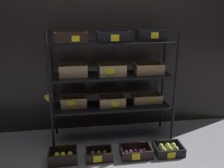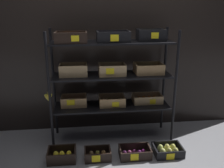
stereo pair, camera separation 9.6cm
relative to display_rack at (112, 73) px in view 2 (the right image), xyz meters
The scene contains 7 objects.
ground_plane 0.89m from the display_rack, 34.23° to the right, with size 10.00×10.00×0.00m, color gray.
storefront_wall 0.54m from the display_rack, 89.51° to the left, with size 3.87×0.12×2.48m, color black.
display_rack is the anchor object (origin of this frame).
crate_ground_lemon 1.13m from the display_rack, 144.78° to the right, with size 0.32×0.23×0.13m.
crate_ground_kiwi 0.98m from the display_rack, 115.24° to the right, with size 0.30×0.21×0.11m.
crate_ground_plum 0.99m from the display_rack, 64.37° to the right, with size 0.36×0.23×0.11m.
crate_ground_pear 1.14m from the display_rack, 36.38° to the right, with size 0.33×0.26×0.10m.
Camera 2 is at (-0.33, -2.91, 1.67)m, focal length 39.81 mm.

